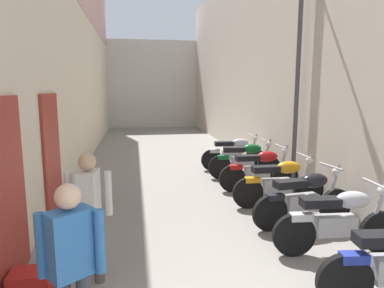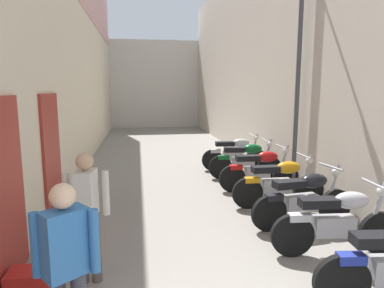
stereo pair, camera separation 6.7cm
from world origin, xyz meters
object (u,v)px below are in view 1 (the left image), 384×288
Objects in this scene: motorcycle_third at (339,220)px; motorcycle_fourth at (305,198)px; street_lamp at (295,61)px; motorcycle_seventh at (245,160)px; motorcycle_eighth at (234,153)px; motorcycle_fifth at (280,182)px; pedestrian_by_doorway at (72,264)px; pedestrian_mid_alley at (89,209)px; motorcycle_sixth at (260,169)px; plastic_crate at (31,283)px.

motorcycle_fourth is at bearing 90.00° from motorcycle_third.
motorcycle_fourth is at bearing -108.90° from street_lamp.
motorcycle_seventh and motorcycle_eighth have the same top height.
pedestrian_by_doorway is at bearing -133.45° from motorcycle_fifth.
pedestrian_mid_alley reaches higher than motorcycle_seventh.
street_lamp reaches higher than motorcycle_eighth.
motorcycle_third is at bearing 2.98° from pedestrian_mid_alley.
street_lamp reaches higher than pedestrian_mid_alley.
street_lamp is at bearing -56.83° from motorcycle_seventh.
motorcycle_fourth is 1.18× the size of pedestrian_by_doorway.
pedestrian_mid_alley is (-3.28, -3.24, 0.42)m from motorcycle_sixth.
motorcycle_third is 1.18× the size of pedestrian_by_doorway.
motorcycle_seventh is at bearing -90.00° from motorcycle_eighth.
motorcycle_seventh reaches higher than plastic_crate.
street_lamp is (0.70, 2.06, 2.38)m from motorcycle_fourth.
motorcycle_eighth is at bearing 108.98° from street_lamp.
motorcycle_sixth and motorcycle_seventh have the same top height.
pedestrian_by_doorway is at bearing -120.34° from motorcycle_seventh.
street_lamp is (4.64, 3.35, 2.74)m from plastic_crate.
motorcycle_third is at bearing -90.00° from motorcycle_seventh.
motorcycle_sixth is (0.00, 3.07, 0.00)m from motorcycle_third.
street_lamp reaches higher than motorcycle_third.
motorcycle_sixth is 4.63m from pedestrian_mid_alley.
pedestrian_mid_alley is (-3.28, -5.26, 0.42)m from motorcycle_eighth.
motorcycle_seventh is 0.37× the size of street_lamp.
pedestrian_by_doorway is 0.32× the size of street_lamp.
pedestrian_mid_alley is 1.02m from plastic_crate.
motorcycle_eighth is (0.00, 5.08, 0.00)m from motorcycle_third.
motorcycle_third is at bearing -90.00° from motorcycle_fourth.
motorcycle_seventh is (-0.00, 1.04, 0.00)m from motorcycle_sixth.
motorcycle_fifth is 2.13m from motorcycle_seventh.
motorcycle_fifth is at bearing 90.00° from motorcycle_fourth.
motorcycle_sixth is at bearing 54.23° from pedestrian_by_doorway.
pedestrian_mid_alley is (-3.28, -4.29, 0.42)m from motorcycle_seventh.
motorcycle_eighth is 6.69m from plastic_crate.
motorcycle_sixth is 2.02m from motorcycle_eighth.
motorcycle_fifth is 3.10m from motorcycle_eighth.
pedestrian_by_doorway is at bearing -143.23° from motorcycle_fourth.
motorcycle_third is 1.00× the size of motorcycle_eighth.
pedestrian_mid_alley is at bearing -122.00° from motorcycle_eighth.
plastic_crate is at bearing -161.81° from motorcycle_fourth.
motorcycle_eighth is at bearing 58.00° from pedestrian_mid_alley.
pedestrian_by_doorway is (-3.26, -6.54, 0.42)m from motorcycle_eighth.
pedestrian_by_doorway is at bearing -131.43° from street_lamp.
motorcycle_third and motorcycle_seventh have the same top height.
motorcycle_third is 1.18× the size of pedestrian_mid_alley.
motorcycle_eighth is 3.22m from street_lamp.
plastic_crate is (-0.67, 1.14, -0.78)m from pedestrian_by_doorway.
pedestrian_mid_alley reaches higher than plastic_crate.
motorcycle_third and motorcycle_eighth have the same top height.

